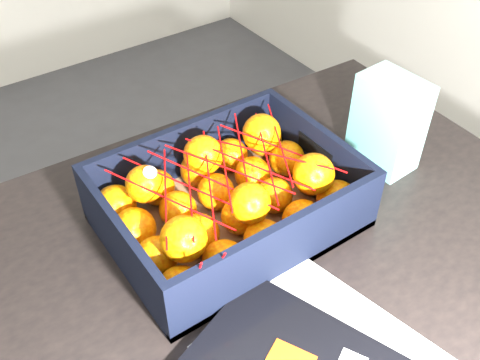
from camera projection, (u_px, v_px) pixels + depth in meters
table at (219, 335)px, 0.82m from camera, size 1.23×0.85×0.75m
produce_crate at (229, 206)px, 0.84m from camera, size 0.37×0.28×0.11m
clementine_heap at (229, 198)px, 0.82m from camera, size 0.35×0.25×0.11m
mesh_net at (226, 176)px, 0.78m from camera, size 0.30×0.25×0.09m
retail_carton at (388, 123)px, 0.92m from camera, size 0.08×0.11×0.17m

